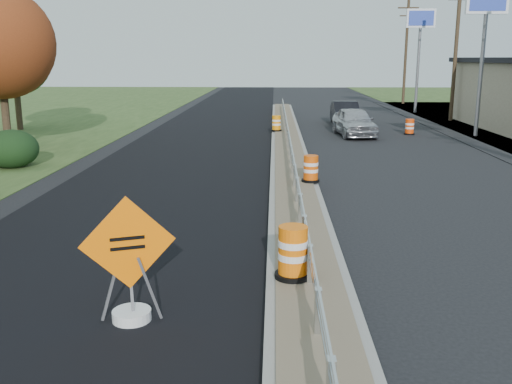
{
  "coord_description": "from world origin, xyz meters",
  "views": [
    {
      "loc": [
        -0.67,
        -15.86,
        4.24
      ],
      "look_at": [
        -1.1,
        -2.55,
        1.1
      ],
      "focal_mm": 40.0,
      "sensor_mm": 36.0,
      "label": 1
    }
  ],
  "objects_px": {
    "barrel_median_mid": "(311,169)",
    "car_dark_mid": "(345,113)",
    "barrel_median_far": "(276,124)",
    "car_silver": "(354,122)",
    "barrel_shoulder_mid": "(410,127)",
    "caution_sign": "(130,290)",
    "barrel_median_near": "(293,253)"
  },
  "relations": [
    {
      "from": "barrel_median_mid",
      "to": "car_dark_mid",
      "type": "distance_m",
      "value": 18.95
    },
    {
      "from": "barrel_median_mid",
      "to": "barrel_median_far",
      "type": "relative_size",
      "value": 1.02
    },
    {
      "from": "barrel_median_mid",
      "to": "car_silver",
      "type": "bearing_deg",
      "value": 76.37
    },
    {
      "from": "barrel_shoulder_mid",
      "to": "car_dark_mid",
      "type": "relative_size",
      "value": 0.19
    },
    {
      "from": "caution_sign",
      "to": "car_silver",
      "type": "relative_size",
      "value": 0.46
    },
    {
      "from": "barrel_median_far",
      "to": "barrel_shoulder_mid",
      "type": "relative_size",
      "value": 0.98
    },
    {
      "from": "barrel_median_far",
      "to": "car_dark_mid",
      "type": "relative_size",
      "value": 0.19
    },
    {
      "from": "barrel_median_far",
      "to": "car_dark_mid",
      "type": "distance_m",
      "value": 6.83
    },
    {
      "from": "caution_sign",
      "to": "barrel_median_far",
      "type": "height_order",
      "value": "caution_sign"
    },
    {
      "from": "barrel_median_near",
      "to": "barrel_median_far",
      "type": "relative_size",
      "value": 1.15
    },
    {
      "from": "caution_sign",
      "to": "barrel_median_far",
      "type": "distance_m",
      "value": 23.56
    },
    {
      "from": "barrel_median_mid",
      "to": "barrel_median_far",
      "type": "height_order",
      "value": "barrel_median_mid"
    },
    {
      "from": "barrel_median_far",
      "to": "car_dark_mid",
      "type": "bearing_deg",
      "value": 49.09
    },
    {
      "from": "barrel_median_far",
      "to": "car_dark_mid",
      "type": "height_order",
      "value": "car_dark_mid"
    },
    {
      "from": "barrel_shoulder_mid",
      "to": "car_dark_mid",
      "type": "height_order",
      "value": "car_dark_mid"
    },
    {
      "from": "caution_sign",
      "to": "car_dark_mid",
      "type": "xyz_separation_m",
      "value": [
        6.92,
        28.59,
        0.21
      ]
    },
    {
      "from": "barrel_median_far",
      "to": "barrel_shoulder_mid",
      "type": "distance_m",
      "value": 7.57
    },
    {
      "from": "barrel_median_near",
      "to": "car_dark_mid",
      "type": "relative_size",
      "value": 0.22
    },
    {
      "from": "caution_sign",
      "to": "car_dark_mid",
      "type": "bearing_deg",
      "value": 56.01
    },
    {
      "from": "barrel_median_near",
      "to": "car_dark_mid",
      "type": "height_order",
      "value": "car_dark_mid"
    },
    {
      "from": "caution_sign",
      "to": "barrel_median_mid",
      "type": "xyz_separation_m",
      "value": [
        3.55,
        9.95,
        0.11
      ]
    },
    {
      "from": "barrel_median_near",
      "to": "car_silver",
      "type": "distance_m",
      "value": 22.16
    },
    {
      "from": "barrel_median_mid",
      "to": "barrel_shoulder_mid",
      "type": "bearing_deg",
      "value": 65.17
    },
    {
      "from": "car_silver",
      "to": "car_dark_mid",
      "type": "relative_size",
      "value": 1.01
    },
    {
      "from": "barrel_median_mid",
      "to": "car_dark_mid",
      "type": "xyz_separation_m",
      "value": [
        3.37,
        18.64,
        0.1
      ]
    },
    {
      "from": "caution_sign",
      "to": "car_silver",
      "type": "xyz_separation_m",
      "value": [
        6.76,
        23.2,
        0.24
      ]
    },
    {
      "from": "caution_sign",
      "to": "car_dark_mid",
      "type": "distance_m",
      "value": 29.42
    },
    {
      "from": "car_dark_mid",
      "to": "barrel_shoulder_mid",
      "type": "bearing_deg",
      "value": -56.91
    },
    {
      "from": "barrel_median_far",
      "to": "car_dark_mid",
      "type": "xyz_separation_m",
      "value": [
        4.47,
        5.16,
        0.1
      ]
    },
    {
      "from": "barrel_median_near",
      "to": "barrel_shoulder_mid",
      "type": "bearing_deg",
      "value": 71.99
    },
    {
      "from": "barrel_median_near",
      "to": "car_silver",
      "type": "relative_size",
      "value": 0.22
    },
    {
      "from": "barrel_median_near",
      "to": "car_silver",
      "type": "bearing_deg",
      "value": 79.42
    }
  ]
}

